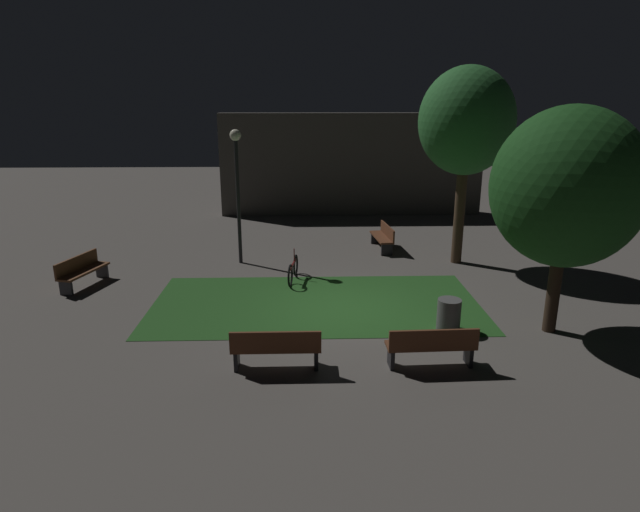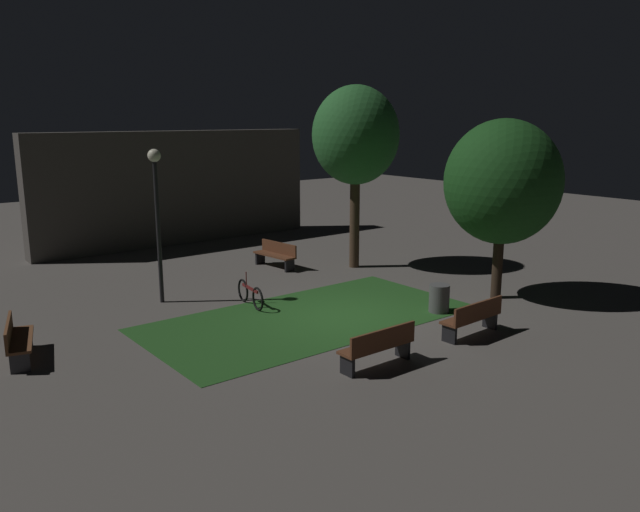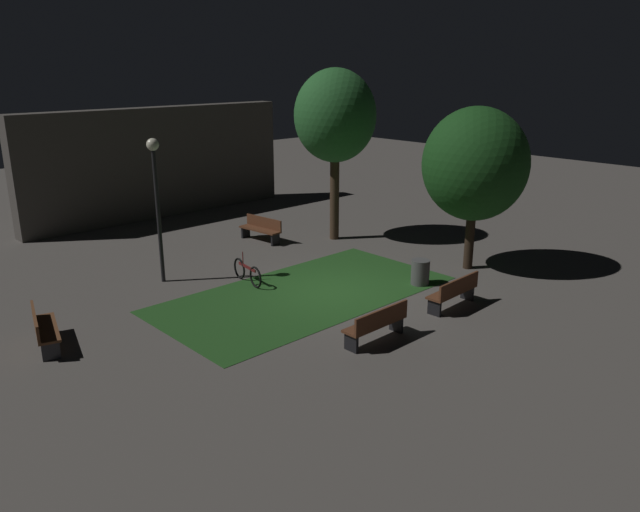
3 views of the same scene
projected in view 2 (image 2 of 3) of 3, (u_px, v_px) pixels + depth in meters
The scene contains 12 objects.
ground_plane at pixel (341, 317), 16.61m from camera, with size 60.00×60.00×0.00m, color #56514C.
grass_lawn at pixel (309, 318), 16.55m from camera, with size 8.63×4.37×0.01m, color #23511E.
bench_near_trees at pixel (379, 346), 13.20m from camera, with size 1.80×0.48×0.88m.
bench_lawn_edge at pixel (473, 317), 15.09m from camera, with size 1.82×0.54×0.88m.
bench_front_right at pixel (276, 254), 22.02m from camera, with size 0.65×1.84×0.88m.
bench_corner at pixel (16, 339), 13.60m from camera, with size 0.95×1.86×0.88m.
tree_back_right at pixel (356, 136), 21.21m from camera, with size 2.95×2.95×6.23m.
tree_lawn_side at pixel (503, 182), 17.68m from camera, with size 3.28×3.28×5.14m.
lamp_post_plaza_east at pixel (157, 199), 17.34m from camera, with size 0.36×0.36×4.32m.
trash_bin at pixel (439, 298), 16.98m from camera, with size 0.55×0.55×0.76m, color #4C4C4C.
bicycle at pixel (250, 294), 17.53m from camera, with size 0.29×1.65×0.93m.
building_wall_backdrop at pixel (177, 188), 25.97m from camera, with size 12.00×0.80×4.62m, color #4C4742.
Camera 2 is at (-10.26, -12.12, 5.18)m, focal length 35.36 mm.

